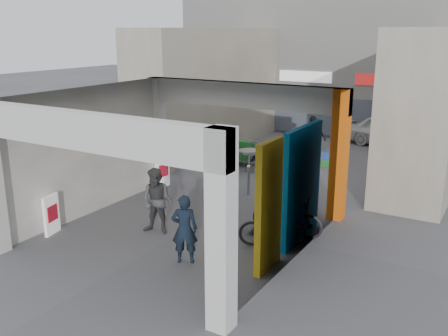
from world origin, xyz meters
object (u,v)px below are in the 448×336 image
Objects in this scene: bicycle_rear at (273,227)px; white_van at (393,132)px; man_with_dog at (184,229)px; man_crates at (312,139)px; man_back_turned at (157,201)px; produce_stand at (240,155)px; cafe_set at (250,160)px; man_elderly at (306,185)px; bicycle_front at (287,216)px; border_collie at (216,223)px.

white_van is at bearing -28.72° from bicycle_rear.
man_with_dog is at bearing 115.13° from bicycle_rear.
man_crates is (-0.81, 9.68, 0.11)m from man_with_dog.
man_back_turned is at bearing 80.42° from man_crates.
produce_stand is at bearing 90.14° from man_back_turned.
cafe_set is 1.02× the size of man_with_dog.
man_elderly reaches higher than produce_stand.
produce_stand is 0.85× the size of man_with_dog.
bicycle_front is (1.28, 2.58, -0.29)m from man_with_dog.
produce_stand is at bearing 127.05° from border_collie.
bicycle_front is at bearing -28.00° from produce_stand.
bicycle_front is (2.81, 1.58, -0.35)m from man_back_turned.
produce_stand is at bearing 34.21° from man_crates.
man_back_turned reaches higher than cafe_set.
man_back_turned is 8.71m from man_crates.
man_elderly is 2.64m from bicycle_rear.
man_elderly is 0.95× the size of bicycle_rear.
white_van is (3.63, 6.31, 0.35)m from cafe_set.
cafe_set is 6.51m from man_back_turned.
man_back_turned is (1.47, -6.90, 0.49)m from produce_stand.
man_back_turned is 1.10× the size of man_elderly.
man_back_turned is 2.93m from bicycle_rear.
border_collie is 0.37× the size of man_crates.
man_crates reaches higher than produce_stand.
man_with_dog is 2.19m from bicycle_rear.
man_elderly is (1.04, 4.36, -0.02)m from man_with_dog.
bicycle_rear is 12.01m from white_van.
white_van is (2.84, 12.76, -0.15)m from man_back_turned.
bicycle_front is 11.18m from white_van.
produce_stand is 7.51m from bicycle_rear.
cafe_set is 0.82m from produce_stand.
man_with_dog is 0.93× the size of man_back_turned.
man_back_turned reaches higher than man_with_dog.
white_van reaches higher than produce_stand.
cafe_set is 4.59m from man_elderly.
border_collie is 0.16× the size of white_van.
man_with_dog is at bearing 149.15° from bicycle_front.
produce_stand is 0.79× the size of man_back_turned.
border_collie is (2.72, -6.14, -0.09)m from produce_stand.
produce_stand is 5.40m from man_elderly.
white_van reaches higher than border_collie.
bicycle_front is at bearing -58.71° from man_elderly.
bicycle_front reaches higher than produce_stand.
man_with_dog is 0.97× the size of bicycle_rear.
produce_stand is 6.84m from bicycle_front.
cafe_set is 7.29m from white_van.
man_with_dog reaches higher than cafe_set.
bicycle_rear is at bearing 2.91° from man_back_turned.
man_crates is (-1.86, 5.32, 0.13)m from man_elderly.
man_with_dog is 2.90m from bicycle_front.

